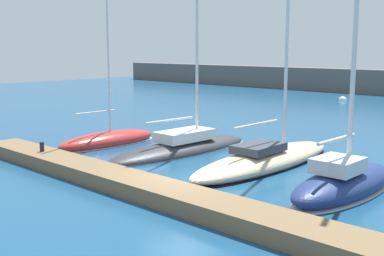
% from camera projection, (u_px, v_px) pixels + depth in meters
% --- Properties ---
extents(ground_plane, '(120.00, 120.00, 0.00)m').
position_uv_depth(ground_plane, '(184.00, 189.00, 18.66)').
color(ground_plane, navy).
extents(dock_pier, '(23.40, 1.68, 0.57)m').
position_uv_depth(dock_pier, '(153.00, 190.00, 17.51)').
color(dock_pier, brown).
rests_on(dock_pier, ground_plane).
extents(sailboat_red_nearest, '(1.90, 6.25, 12.53)m').
position_uv_depth(sailboat_red_nearest, '(108.00, 139.00, 27.11)').
color(sailboat_red_nearest, '#B72D28').
rests_on(sailboat_red_nearest, ground_plane).
extents(sailboat_charcoal_second, '(2.55, 9.47, 15.74)m').
position_uv_depth(sailboat_charcoal_second, '(182.00, 147.00, 25.28)').
color(sailboat_charcoal_second, '#2D2D33').
rests_on(sailboat_charcoal_second, ground_plane).
extents(sailboat_sand_third, '(2.83, 10.21, 15.10)m').
position_uv_depth(sailboat_sand_third, '(266.00, 158.00, 22.28)').
color(sailboat_sand_third, beige).
rests_on(sailboat_sand_third, ground_plane).
extents(sailboat_navy_fourth, '(2.19, 6.59, 12.36)m').
position_uv_depth(sailboat_navy_fourth, '(344.00, 180.00, 17.99)').
color(sailboat_navy_fourth, navy).
rests_on(sailboat_navy_fourth, ground_plane).
extents(mooring_buoy_white, '(0.83, 0.83, 0.83)m').
position_uv_depth(mooring_buoy_white, '(343.00, 100.00, 50.36)').
color(mooring_buoy_white, white).
rests_on(mooring_buoy_white, ground_plane).
extents(dock_bollard, '(0.20, 0.20, 0.44)m').
position_uv_depth(dock_bollard, '(42.00, 147.00, 22.64)').
color(dock_bollard, black).
rests_on(dock_bollard, dock_pier).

